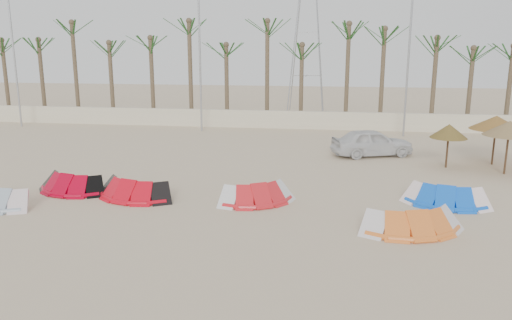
% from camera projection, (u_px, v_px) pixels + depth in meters
% --- Properties ---
extents(ground, '(120.00, 120.00, 0.00)m').
position_uv_depth(ground, '(228.00, 244.00, 15.58)').
color(ground, '#C4AF8D').
rests_on(ground, ground).
extents(boundary_wall, '(60.00, 0.30, 1.30)m').
position_uv_depth(boundary_wall, '(288.00, 120.00, 36.62)').
color(boundary_wall, beige).
rests_on(boundary_wall, ground).
extents(palm_line, '(52.00, 4.00, 7.70)m').
position_uv_depth(palm_line, '(300.00, 39.00, 36.65)').
color(palm_line, brown).
rests_on(palm_line, ground).
extents(lamp_a, '(1.25, 0.14, 11.00)m').
position_uv_depth(lamp_a, '(14.00, 48.00, 36.38)').
color(lamp_a, '#A5A8AD').
rests_on(lamp_a, ground).
extents(lamp_b, '(1.25, 0.14, 11.00)m').
position_uv_depth(lamp_b, '(200.00, 49.00, 34.38)').
color(lamp_b, '#A5A8AD').
rests_on(lamp_b, ground).
extents(lamp_c, '(1.25, 0.14, 11.00)m').
position_uv_depth(lamp_c, '(410.00, 49.00, 32.39)').
color(lamp_c, '#A5A8AD').
rests_on(lamp_c, ground).
extents(pylon, '(3.00, 3.00, 14.00)m').
position_uv_depth(pylon, '(305.00, 117.00, 42.41)').
color(pylon, '#A5A8AD').
rests_on(pylon, ground).
extents(kite_grey, '(3.46, 2.41, 0.90)m').
position_uv_depth(kite_grey, '(2.00, 194.00, 19.32)').
color(kite_grey, '#98A8B6').
rests_on(kite_grey, ground).
extents(kite_red_left, '(3.37, 2.08, 0.90)m').
position_uv_depth(kite_red_left, '(74.00, 181.00, 21.10)').
color(kite_red_left, '#B4001A').
rests_on(kite_red_left, ground).
extents(kite_red_mid, '(3.65, 2.27, 0.90)m').
position_uv_depth(kite_red_mid, '(136.00, 187.00, 20.28)').
color(kite_red_mid, red).
rests_on(kite_red_mid, ground).
extents(kite_red_right, '(3.52, 2.64, 0.90)m').
position_uv_depth(kite_red_right, '(258.00, 191.00, 19.69)').
color(kite_red_right, red).
rests_on(kite_red_right, ground).
extents(kite_orange, '(3.76, 2.40, 0.90)m').
position_uv_depth(kite_orange, '(411.00, 217.00, 16.68)').
color(kite_orange, orange).
rests_on(kite_orange, ground).
extents(kite_blue, '(3.41, 2.16, 0.90)m').
position_uv_depth(kite_blue, '(444.00, 193.00, 19.40)').
color(kite_blue, blue).
rests_on(kite_blue, ground).
extents(parasol_left, '(1.83, 1.83, 2.22)m').
position_uv_depth(parasol_left, '(449.00, 131.00, 24.74)').
color(parasol_left, '#4C331E').
rests_on(parasol_left, ground).
extents(parasol_mid, '(2.37, 2.37, 2.58)m').
position_uv_depth(parasol_mid, '(509.00, 128.00, 23.39)').
color(parasol_mid, '#4C331E').
rests_on(parasol_mid, ground).
extents(parasol_right, '(2.62, 2.62, 2.54)m').
position_uv_depth(parasol_right, '(496.00, 123.00, 25.30)').
color(parasol_right, '#4C331E').
rests_on(parasol_right, ground).
extents(car, '(4.79, 3.16, 1.52)m').
position_uv_depth(car, '(372.00, 142.00, 27.62)').
color(car, silver).
rests_on(car, ground).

